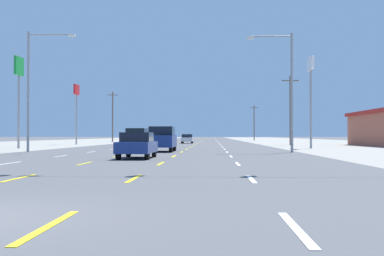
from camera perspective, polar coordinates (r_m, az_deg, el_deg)
The scene contains 19 objects.
ground_plane at distance 73.39m, azimuth -0.82°, elevation -1.88°, with size 572.00×572.00×0.00m, color #4C4C4F.
lot_apron_left at distance 78.74m, azimuth -19.12°, elevation -1.76°, with size 28.00×440.00×0.01m, color gray.
lot_apron_right at distance 76.13m, azimuth 18.13°, elevation -1.80°, with size 28.00×440.00×0.01m, color gray.
lane_markings at distance 111.84m, azimuth 0.27°, elevation -1.53°, with size 10.64×227.60×0.01m.
signal_span_wire at distance 19.83m, azimuth -9.12°, elevation 12.36°, with size 27.39×0.53×9.94m.
sedan_center_turn_nearest at distance 27.12m, azimuth -6.54°, elevation -2.01°, with size 1.80×4.50×1.46m.
suv_center_turn_near at distance 37.91m, azimuth -3.58°, elevation -1.28°, with size 1.98×4.90×1.98m.
suv_inner_left_mid at distance 47.58m, azimuth -6.57°, elevation -1.19°, with size 1.98×4.90×1.98m.
sedan_center_turn_midfar at distance 76.18m, azimuth -0.57°, elevation -1.27°, with size 1.80×4.50×1.46m.
sedan_far_left_far at distance 108.51m, azimuth -3.54°, elevation -1.15°, with size 1.80×4.50×1.46m.
sedan_far_left_farther at distance 130.60m, azimuth -2.40°, elevation -1.10°, with size 1.80×4.50×1.46m.
pole_sign_left_row_1 at distance 50.64m, azimuth -19.92°, elevation 5.46°, with size 0.24×1.93×9.08m.
pole_sign_left_row_2 at distance 69.58m, azimuth -13.59°, elevation 3.38°, with size 0.24×2.20×8.45m.
pole_sign_right_row_1 at distance 48.87m, azimuth 13.95°, elevation 5.64°, with size 0.24×2.22×9.06m.
streetlight_left_row_0 at distance 39.24m, azimuth -18.41°, elevation 5.19°, with size 3.77×0.26×9.38m.
streetlight_right_row_0 at distance 37.14m, azimuth 11.28°, elevation 5.21°, with size 3.47×0.26×9.08m.
utility_pole_right_row_1 at distance 63.71m, azimuth 11.64°, elevation 2.22°, with size 2.20×0.26×9.03m.
utility_pole_left_row_2 at distance 94.81m, azimuth -9.44°, elevation 1.44°, with size 2.20×0.26×9.78m.
utility_pole_right_row_3 at distance 124.40m, azimuth 7.40°, elevation 0.71°, with size 2.20×0.26×9.02m.
Camera 1 is at (4.08, -7.26, 1.30)m, focal length 44.79 mm.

